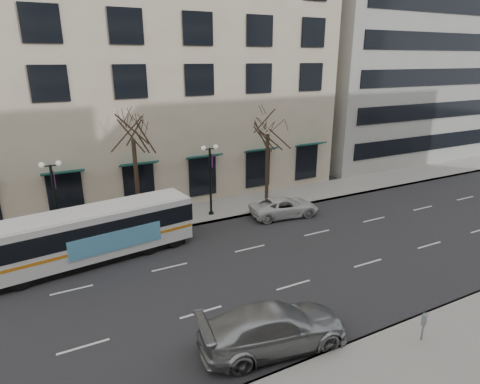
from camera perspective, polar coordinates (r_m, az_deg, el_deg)
ground at (r=20.72m, az=-8.00°, el=-13.31°), size 160.00×160.00×0.00m
sidewalk_far at (r=29.84m, az=-4.72°, el=-2.76°), size 80.00×4.00×0.15m
building_hotel at (r=37.97m, az=-23.18°, el=18.82°), size 40.00×20.00×24.00m
tree_far_mid at (r=26.46m, az=-15.12°, el=9.27°), size 3.60×3.60×8.55m
tree_far_right at (r=30.22m, az=4.03°, el=10.00°), size 3.60×3.60×8.06m
lamp_post_left at (r=26.22m, az=-24.77°, el=-0.84°), size 1.22×0.45×5.21m
lamp_post_right at (r=28.22m, az=-4.23°, el=2.15°), size 1.22×0.45×5.21m
city_bus at (r=23.78m, az=-20.04°, el=-5.47°), size 11.39×3.87×3.03m
silver_car at (r=16.57m, az=4.85°, el=-18.65°), size 6.25×3.23×1.73m
white_pickup at (r=29.06m, az=6.30°, el=-2.11°), size 5.25×2.94×1.39m
pay_station at (r=18.09m, az=24.71°, el=-16.39°), size 0.30×0.26×1.20m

